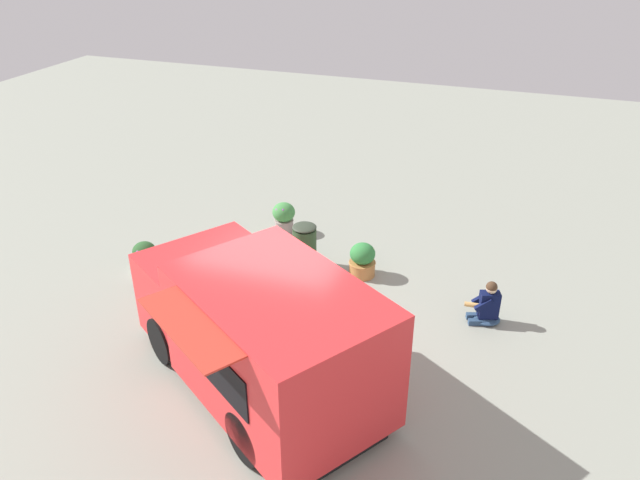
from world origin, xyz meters
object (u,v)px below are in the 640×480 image
object	(u,v)px
person_customer	(487,306)
planter_flowering_side	(362,260)
food_truck	(259,334)
trash_bin	(305,245)
planter_flowering_near	(284,216)
planter_flowering_far	(145,258)

from	to	relation	value
person_customer	planter_flowering_side	world-z (taller)	person_customer
person_customer	food_truck	bearing A→B (deg)	-137.27
food_truck	person_customer	size ratio (longest dim) A/B	5.75
trash_bin	person_customer	bearing A→B (deg)	-11.51
trash_bin	planter_flowering_near	bearing A→B (deg)	127.84
person_customer	planter_flowering_far	size ratio (longest dim) A/B	1.18
person_customer	planter_flowering_near	world-z (taller)	person_customer
planter_flowering_far	person_customer	bearing A→B (deg)	5.08
planter_flowering_far	planter_flowering_side	xyz separation A→B (m)	(4.52, 1.52, -0.01)
person_customer	planter_flowering_near	xyz separation A→B (m)	(-5.17, 2.22, 0.06)
food_truck	trash_bin	world-z (taller)	food_truck
planter_flowering_near	trash_bin	xyz separation A→B (m)	(1.08, -1.38, 0.10)
planter_flowering_side	planter_flowering_far	bearing A→B (deg)	-161.38
trash_bin	planter_flowering_side	bearing A→B (deg)	1.80
person_customer	planter_flowering_far	distance (m)	7.31
person_customer	planter_flowering_near	bearing A→B (deg)	156.78
planter_flowering_near	planter_flowering_side	distance (m)	2.76
planter_flowering_near	planter_flowering_side	xyz separation A→B (m)	(2.41, -1.34, -0.04)
person_customer	planter_flowering_side	bearing A→B (deg)	162.41
food_truck	trash_bin	size ratio (longest dim) A/B	5.06
planter_flowering_far	planter_flowering_side	bearing A→B (deg)	18.62
planter_flowering_far	trash_bin	distance (m)	3.52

